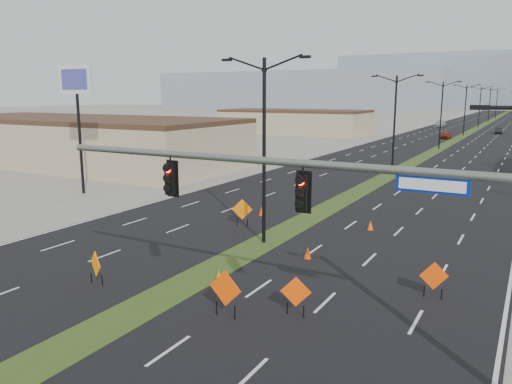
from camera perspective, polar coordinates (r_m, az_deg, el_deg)
The scene contains 28 objects.
ground at distance 18.92m, azimuth -17.26°, elevation -14.84°, with size 600.00×600.00×0.00m, color gray.
road_surface at distance 112.50m, azimuth 22.83°, elevation 6.08°, with size 25.00×400.00×0.02m, color black.
median_strip at distance 112.50m, azimuth 22.83°, elevation 6.08°, with size 2.00×400.00×0.04m, color #324B1A.
building_sw_near at distance 63.43m, azimuth -19.73°, elevation 5.35°, with size 40.00×16.00×5.00m, color #BFAD89.
building_sw_far at distance 106.49m, azimuth 4.43°, elevation 7.88°, with size 30.00×14.00×4.50m, color #BFAD89.
mesa_west at distance 320.27m, azimuth 4.86°, elevation 11.55°, with size 180.00×50.00×22.00m, color #828FA1.
mesa_backdrop at distance 334.32m, azimuth 22.37°, elevation 11.61°, with size 140.00×50.00×32.00m, color #828FA1.
signal_mast at distance 14.49m, azimuth 12.02°, elevation -2.41°, with size 16.30×0.60×8.00m.
streetlight_0 at distance 26.82m, azimuth 0.93°, elevation 5.31°, with size 5.15×0.24×10.02m.
streetlight_1 at distance 53.09m, azimuth 15.55°, elevation 7.77°, with size 5.15×0.24×10.02m.
streetlight_2 at distance 80.54m, azimuth 20.41°, elevation 8.47°, with size 5.15×0.24×10.02m.
streetlight_3 at distance 108.27m, azimuth 22.79°, elevation 8.80°, with size 5.15×0.24×10.02m.
streetlight_4 at distance 136.11m, azimuth 24.21°, elevation 8.98°, with size 5.15×0.24×10.02m.
streetlight_5 at distance 164.01m, azimuth 25.14°, elevation 9.10°, with size 5.15×0.24×10.02m.
streetlight_6 at distance 191.93m, azimuth 25.80°, elevation 9.18°, with size 5.15×0.24×10.02m.
car_left at distance 100.25m, azimuth 20.87°, elevation 6.09°, with size 1.57×3.89×1.33m, color maroon.
car_mid at distance 117.89m, azimuth 25.98°, elevation 6.33°, with size 1.35×3.88×1.28m, color black.
car_far at distance 136.77m, azimuth 20.27°, elevation 7.33°, with size 2.26×5.56×1.61m, color #B1B7BB.
construction_sign_1 at distance 22.79m, azimuth -17.85°, elevation -7.98°, with size 1.04×0.51×1.50m.
construction_sign_2 at distance 31.12m, azimuth -1.60°, elevation -2.10°, with size 1.23×0.49×1.73m.
construction_sign_3 at distance 18.65m, azimuth -3.53°, elevation -11.10°, with size 1.37×0.09×1.82m.
construction_sign_4 at distance 18.85m, azimuth 4.56°, elevation -11.45°, with size 1.10×0.42×1.53m.
construction_sign_5 at distance 21.52m, azimuth 19.67°, elevation -9.16°, with size 1.07×0.52×1.54m.
cone_0 at distance 22.00m, azimuth -4.26°, elevation -9.69°, with size 0.39×0.39×0.64m, color orange.
cone_1 at distance 25.30m, azimuth 5.93°, elevation -6.95°, with size 0.37×0.37×0.61m, color #E23E04.
cone_2 at distance 31.14m, azimuth 12.95°, elevation -3.74°, with size 0.36×0.36×0.60m, color #FF5805.
cone_3 at distance 33.94m, azimuth 0.62°, elevation -2.21°, with size 0.37×0.37×0.62m, color #F43305.
pole_sign_west at distance 43.40m, azimuth -19.83°, elevation 11.06°, with size 3.42×0.52×10.45m.
Camera 1 is at (12.65, -11.49, 8.11)m, focal length 35.00 mm.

